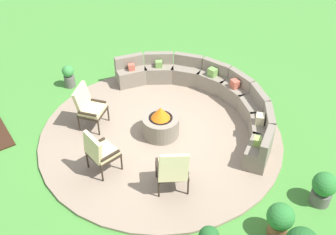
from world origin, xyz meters
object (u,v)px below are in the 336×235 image
at_px(fire_pit, 161,124).
at_px(potted_plant_2, 69,75).
at_px(curved_stone_bench, 210,94).
at_px(potted_plant_3, 324,188).
at_px(potted_plant_1, 280,219).
at_px(lounge_chair_front_right, 100,151).
at_px(lounge_chair_back_left, 172,169).
at_px(lounge_chair_front_left, 89,106).

relative_size(fire_pit, potted_plant_2, 1.32).
xyz_separation_m(fire_pit, curved_stone_bench, (-0.28, 1.63, 0.01)).
bearing_deg(curved_stone_bench, potted_plant_3, -2.35).
bearing_deg(potted_plant_2, potted_plant_1, 10.16).
bearing_deg(curved_stone_bench, lounge_chair_front_right, -80.23).
bearing_deg(potted_plant_2, curved_stone_bench, 42.16).
bearing_deg(fire_pit, potted_plant_2, -163.63).
height_order(fire_pit, potted_plant_1, fire_pit).
distance_m(curved_stone_bench, lounge_chair_back_left, 2.97).
distance_m(potted_plant_2, potted_plant_3, 6.86).
relative_size(lounge_chair_front_left, potted_plant_1, 1.49).
height_order(lounge_chair_front_left, potted_plant_3, lounge_chair_front_left).
bearing_deg(potted_plant_1, potted_plant_3, 92.77).
height_order(potted_plant_1, potted_plant_3, potted_plant_3).
relative_size(curved_stone_bench, potted_plant_2, 7.53).
bearing_deg(lounge_chair_front_right, lounge_chair_back_left, 28.46).
height_order(lounge_chair_front_left, potted_plant_2, lounge_chair_front_left).
distance_m(fire_pit, potted_plant_1, 3.43).
bearing_deg(lounge_chair_front_right, lounge_chair_front_left, 153.89).
height_order(lounge_chair_front_right, lounge_chair_back_left, lounge_chair_back_left).
distance_m(lounge_chair_back_left, potted_plant_1, 2.14).
bearing_deg(potted_plant_3, lounge_chair_front_left, -149.65).
bearing_deg(fire_pit, lounge_chair_front_right, -80.17).
distance_m(fire_pit, potted_plant_3, 3.67).
bearing_deg(lounge_chair_front_left, fire_pit, 95.86).
bearing_deg(lounge_chair_front_left, lounge_chair_back_left, 60.75).
xyz_separation_m(curved_stone_bench, potted_plant_2, (-2.80, -2.53, -0.03)).
bearing_deg(curved_stone_bench, fire_pit, -80.29).
height_order(curved_stone_bench, lounge_chair_front_left, lounge_chair_front_left).
bearing_deg(potted_plant_3, lounge_chair_front_right, -134.43).
xyz_separation_m(lounge_chair_back_left, potted_plant_2, (-4.60, -0.18, -0.26)).
distance_m(lounge_chair_back_left, potted_plant_2, 4.61).
relative_size(lounge_chair_front_right, potted_plant_2, 1.62).
distance_m(curved_stone_bench, potted_plant_2, 3.77).
relative_size(fire_pit, lounge_chair_front_right, 0.81).
distance_m(lounge_chair_front_left, lounge_chair_front_right, 1.55).
height_order(curved_stone_bench, lounge_chair_back_left, lounge_chair_back_left).
bearing_deg(potted_plant_2, lounge_chair_front_right, -12.54).
relative_size(potted_plant_1, potted_plant_2, 1.14).
xyz_separation_m(curved_stone_bench, lounge_chair_back_left, (1.80, -2.35, 0.23)).
bearing_deg(fire_pit, potted_plant_1, 4.35).
bearing_deg(fire_pit, lounge_chair_back_left, -25.41).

